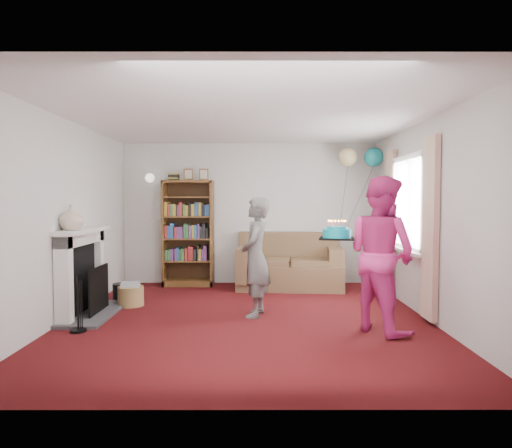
{
  "coord_description": "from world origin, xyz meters",
  "views": [
    {
      "loc": [
        0.11,
        -5.66,
        1.49
      ],
      "look_at": [
        0.11,
        0.6,
        1.16
      ],
      "focal_mm": 32.0,
      "sensor_mm": 36.0,
      "label": 1
    }
  ],
  "objects_px": {
    "person_magenta": "(381,254)",
    "birthday_cake": "(337,233)",
    "bookcase": "(189,234)",
    "person_striped": "(256,257)",
    "sofa": "(290,267)"
  },
  "relations": [
    {
      "from": "person_magenta",
      "to": "person_striped",
      "type": "bearing_deg",
      "value": 32.54
    },
    {
      "from": "bookcase",
      "to": "sofa",
      "type": "relative_size",
      "value": 1.16
    },
    {
      "from": "sofa",
      "to": "birthday_cake",
      "type": "distance_m",
      "value": 2.57
    },
    {
      "from": "person_magenta",
      "to": "birthday_cake",
      "type": "relative_size",
      "value": 4.47
    },
    {
      "from": "sofa",
      "to": "person_magenta",
      "type": "distance_m",
      "value": 2.79
    },
    {
      "from": "person_magenta",
      "to": "birthday_cake",
      "type": "xyz_separation_m",
      "value": [
        -0.47,
        0.17,
        0.22
      ]
    },
    {
      "from": "sofa",
      "to": "person_striped",
      "type": "distance_m",
      "value": 2.06
    },
    {
      "from": "person_striped",
      "to": "person_magenta",
      "type": "distance_m",
      "value": 1.58
    },
    {
      "from": "sofa",
      "to": "person_magenta",
      "type": "xyz_separation_m",
      "value": [
        0.84,
        -2.61,
        0.53
      ]
    },
    {
      "from": "person_striped",
      "to": "person_magenta",
      "type": "bearing_deg",
      "value": 74.34
    },
    {
      "from": "person_striped",
      "to": "bookcase",
      "type": "bearing_deg",
      "value": -141.79
    },
    {
      "from": "person_striped",
      "to": "birthday_cake",
      "type": "xyz_separation_m",
      "value": [
        0.95,
        -0.5,
        0.34
      ]
    },
    {
      "from": "bookcase",
      "to": "person_striped",
      "type": "height_order",
      "value": "bookcase"
    },
    {
      "from": "bookcase",
      "to": "sofa",
      "type": "height_order",
      "value": "bookcase"
    },
    {
      "from": "person_magenta",
      "to": "birthday_cake",
      "type": "height_order",
      "value": "person_magenta"
    }
  ]
}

